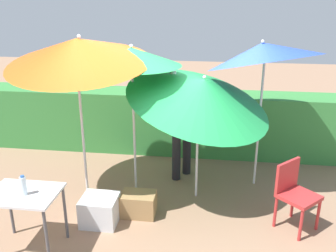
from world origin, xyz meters
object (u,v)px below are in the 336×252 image
folding_table (24,200)px  umbrella_orange (201,91)px  umbrella_yellow (78,51)px  umbrella_rainbow (132,57)px  cooler_box (100,210)px  person_vendor (182,124)px  crate_cardboard (139,204)px  chair_plastic (294,191)px  umbrella_navy (264,53)px  bottle_water (23,186)px

folding_table → umbrella_orange: bearing=38.5°
umbrella_yellow → folding_table: 2.00m
umbrella_rainbow → cooler_box: size_ratio=4.76×
person_vendor → crate_cardboard: (-0.47, -1.23, -0.77)m
umbrella_orange → chair_plastic: 1.80m
umbrella_rainbow → umbrella_orange: umbrella_rainbow is taller
person_vendor → umbrella_rainbow: bearing=-143.1°
cooler_box → crate_cardboard: bearing=28.5°
crate_cardboard → cooler_box: bearing=-151.5°
crate_cardboard → folding_table: (-1.15, -0.89, 0.51)m
umbrella_navy → folding_table: 3.71m
cooler_box → crate_cardboard: 0.54m
umbrella_rainbow → chair_plastic: umbrella_rainbow is taller
cooler_box → chair_plastic: bearing=6.1°
umbrella_orange → person_vendor: (-0.32, 0.58, -0.69)m
umbrella_navy → crate_cardboard: (-1.64, -1.10, -1.94)m
umbrella_rainbow → umbrella_yellow: size_ratio=0.89×
folding_table → crate_cardboard: bearing=37.9°
umbrella_yellow → bottle_water: (-0.27, -1.29, -1.32)m
umbrella_orange → umbrella_navy: 1.07m
folding_table → bottle_water: 0.22m
umbrella_navy → bottle_water: bearing=-143.6°
umbrella_orange → bottle_water: umbrella_orange is taller
folding_table → cooler_box: bearing=43.3°
umbrella_navy → cooler_box: (-2.11, -1.36, -1.92)m
umbrella_orange → umbrella_yellow: bearing=-170.1°
person_vendor → cooler_box: 1.91m
umbrella_navy → chair_plastic: bearing=-69.4°
umbrella_orange → person_vendor: 0.96m
umbrella_yellow → chair_plastic: umbrella_yellow is taller
umbrella_yellow → cooler_box: (0.37, -0.62, -2.00)m
chair_plastic → folding_table: size_ratio=1.11×
umbrella_orange → folding_table: (-1.94, -1.54, -0.96)m
folding_table → bottle_water: bearing=-41.5°
umbrella_yellow → chair_plastic: bearing=-7.0°
umbrella_orange → crate_cardboard: size_ratio=4.78×
umbrella_rainbow → crate_cardboard: umbrella_rainbow is taller
chair_plastic → crate_cardboard: chair_plastic is taller
umbrella_orange → crate_cardboard: umbrella_orange is taller
crate_cardboard → folding_table: folding_table is taller
person_vendor → folding_table: 2.68m
chair_plastic → bottle_water: bearing=-163.4°
umbrella_yellow → umbrella_navy: umbrella_navy is taller
crate_cardboard → umbrella_yellow: bearing=156.4°
umbrella_orange → bottle_water: 2.58m
umbrella_rainbow → person_vendor: bearing=36.9°
chair_plastic → cooler_box: bearing=-173.9°
umbrella_navy → person_vendor: 1.66m
umbrella_orange → crate_cardboard: 1.79m
umbrella_orange → chair_plastic: umbrella_orange is taller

